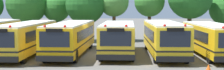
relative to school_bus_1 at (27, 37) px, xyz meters
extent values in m
plane|color=#595651|center=(5.49, 0.19, -1.42)|extent=(160.00, 160.00, 0.00)
cube|color=black|center=(-2.48, 0.54, 0.35)|extent=(0.12, 8.82, 0.78)
cylinder|color=black|center=(-2.67, 4.10, -0.92)|extent=(0.29, 1.00, 1.00)
cube|color=yellow|center=(0.00, 0.03, -0.02)|extent=(2.42, 10.97, 2.10)
cube|color=white|center=(0.00, 0.03, 1.09)|extent=(2.37, 10.75, 0.12)
cube|color=black|center=(0.03, -5.52, -0.89)|extent=(2.40, 0.17, 0.36)
cube|color=black|center=(1.19, 0.33, 0.32)|extent=(0.09, 8.54, 0.76)
cube|color=black|center=(-1.20, 0.32, 0.32)|extent=(0.09, 8.54, 0.76)
cube|color=black|center=(0.00, 0.03, -0.44)|extent=(2.44, 11.07, 0.10)
sphere|color=red|center=(0.68, -5.29, 1.19)|extent=(0.18, 0.18, 0.18)
cylinder|color=black|center=(1.06, -4.04, -0.92)|extent=(0.29, 1.00, 1.00)
cylinder|color=black|center=(1.01, 3.71, -0.92)|extent=(0.29, 1.00, 1.00)
cylinder|color=black|center=(-1.06, 3.70, -0.92)|extent=(0.29, 1.00, 1.00)
cube|color=#EAA80C|center=(3.57, 0.37, -0.02)|extent=(2.62, 10.87, 2.11)
cube|color=white|center=(3.57, 0.37, 1.09)|extent=(2.57, 10.66, 0.12)
cube|color=black|center=(3.46, -5.11, -0.89)|extent=(2.45, 0.21, 0.36)
cube|color=black|center=(3.46, -5.06, 0.36)|extent=(1.97, 0.10, 1.01)
cube|color=black|center=(4.80, 0.64, 0.32)|extent=(0.21, 8.44, 0.76)
cube|color=black|center=(2.36, 0.70, 0.32)|extent=(0.21, 8.44, 0.76)
cube|color=black|center=(3.57, 0.37, -0.44)|extent=(2.65, 10.98, 0.10)
sphere|color=red|center=(4.13, -4.91, 1.19)|extent=(0.18, 0.18, 0.18)
sphere|color=red|center=(2.81, -4.88, 1.19)|extent=(0.18, 0.18, 0.18)
cube|color=black|center=(3.46, -5.07, 0.93)|extent=(1.08, 0.10, 0.24)
cylinder|color=black|center=(4.55, -3.66, -0.92)|extent=(0.30, 1.01, 1.00)
cylinder|color=black|center=(2.43, -3.62, -0.92)|extent=(0.30, 1.01, 1.00)
cylinder|color=black|center=(4.71, 3.96, -0.92)|extent=(0.30, 1.01, 1.00)
cylinder|color=black|center=(2.59, 4.00, -0.92)|extent=(0.30, 1.01, 1.00)
cube|color=yellow|center=(7.42, 0.22, -0.02)|extent=(2.61, 9.14, 2.10)
cube|color=white|center=(7.42, 0.22, 1.09)|extent=(2.56, 8.96, 0.12)
cube|color=black|center=(7.38, -4.41, -0.89)|extent=(2.58, 0.18, 0.36)
cube|color=black|center=(7.38, -4.36, 0.35)|extent=(2.07, 0.08, 1.01)
cube|color=black|center=(8.71, 0.51, 0.31)|extent=(0.11, 7.11, 0.76)
cube|color=black|center=(6.14, 0.53, 0.31)|extent=(0.11, 7.11, 0.76)
cube|color=black|center=(7.42, 0.22, -0.44)|extent=(2.64, 9.23, 0.10)
sphere|color=red|center=(8.07, -4.20, 1.19)|extent=(0.18, 0.18, 0.18)
sphere|color=red|center=(6.68, -4.18, 1.19)|extent=(0.18, 0.18, 0.18)
cube|color=black|center=(7.38, -4.37, 0.93)|extent=(1.14, 0.09, 0.24)
cylinder|color=black|center=(8.51, -2.95, -0.92)|extent=(0.29, 1.00, 1.00)
cylinder|color=black|center=(6.27, -2.93, -0.92)|extent=(0.29, 1.00, 1.00)
cylinder|color=black|center=(8.57, 2.97, -0.92)|extent=(0.29, 1.00, 1.00)
cylinder|color=black|center=(6.32, 2.99, -0.92)|extent=(0.29, 1.00, 1.00)
cube|color=yellow|center=(11.08, 0.24, 0.01)|extent=(2.61, 10.20, 2.17)
cube|color=white|center=(11.08, 0.24, 1.15)|extent=(2.56, 10.00, 0.12)
cube|color=black|center=(11.20, -4.90, -0.89)|extent=(2.43, 0.21, 0.36)
cube|color=black|center=(11.19, -4.85, 0.40)|extent=(1.96, 0.10, 1.04)
cube|color=black|center=(12.29, 0.57, 0.36)|extent=(0.22, 7.92, 0.78)
cube|color=black|center=(9.86, 0.51, 0.36)|extent=(0.22, 7.92, 0.78)
cube|color=black|center=(11.08, 0.24, -0.42)|extent=(2.64, 10.30, 0.10)
sphere|color=red|center=(11.85, -4.67, 1.25)|extent=(0.18, 0.18, 0.18)
sphere|color=red|center=(10.54, -4.70, 1.25)|extent=(0.18, 0.18, 0.18)
cube|color=black|center=(11.20, -4.86, 0.99)|extent=(1.07, 0.10, 0.24)
cylinder|color=black|center=(12.22, -3.41, -0.92)|extent=(0.30, 1.01, 1.00)
cylinder|color=black|center=(10.11, -3.46, -0.92)|extent=(0.30, 1.01, 1.00)
cylinder|color=black|center=(12.06, 3.54, -0.92)|extent=(0.30, 1.01, 1.00)
cylinder|color=black|center=(9.96, 3.49, -0.92)|extent=(0.30, 1.01, 1.00)
cube|color=yellow|center=(14.85, 0.27, -0.05)|extent=(2.72, 10.07, 2.04)
cube|color=white|center=(14.85, 0.27, 1.02)|extent=(2.66, 9.87, 0.12)
cube|color=black|center=(13.57, 0.54, 0.27)|extent=(0.20, 7.81, 0.73)
cube|color=black|center=(14.85, 0.27, -0.46)|extent=(2.75, 10.17, 0.10)
sphere|color=red|center=(14.26, -4.61, 1.12)|extent=(0.18, 0.18, 0.18)
cylinder|color=black|center=(13.81, -3.36, -0.92)|extent=(0.30, 1.01, 1.00)
cylinder|color=black|center=(15.90, 3.50, -0.92)|extent=(0.30, 1.01, 1.00)
cylinder|color=black|center=(13.67, 3.45, -0.92)|extent=(0.30, 1.01, 1.00)
cylinder|color=#4C3823|center=(-3.59, 11.02, -0.20)|extent=(0.40, 0.40, 2.45)
sphere|color=#286623|center=(-3.59, 11.02, 2.82)|extent=(4.78, 4.78, 4.78)
sphere|color=#286623|center=(-3.17, 10.90, 2.80)|extent=(2.94, 2.94, 2.94)
cylinder|color=#4C3823|center=(-0.23, 11.70, -0.18)|extent=(0.35, 0.35, 2.49)
sphere|color=#286623|center=(-0.23, 11.70, 2.29)|extent=(3.25, 3.25, 3.25)
sphere|color=#286623|center=(-0.40, 11.69, 2.22)|extent=(2.56, 2.56, 2.56)
cylinder|color=#4C3823|center=(3.50, 9.56, -0.18)|extent=(0.34, 0.34, 2.48)
sphere|color=#1E561E|center=(3.50, 9.56, 2.70)|extent=(4.39, 4.39, 4.39)
sphere|color=#1E561E|center=(3.90, 9.95, 3.08)|extent=(3.34, 3.34, 3.34)
cylinder|color=#4C3823|center=(6.67, 10.21, 0.17)|extent=(0.38, 0.38, 3.18)
sphere|color=#478438|center=(6.67, 10.21, 3.00)|extent=(3.31, 3.31, 3.31)
sphere|color=#478438|center=(7.31, 10.44, 2.99)|extent=(2.00, 2.00, 2.00)
cylinder|color=#4C3823|center=(10.74, 11.35, 0.16)|extent=(0.40, 0.40, 3.17)
sphere|color=#387A2D|center=(10.74, 11.35, 3.06)|extent=(3.52, 3.52, 3.52)
sphere|color=#387A2D|center=(10.73, 11.67, 3.11)|extent=(2.59, 2.59, 2.59)
cylinder|color=#4C3823|center=(14.96, 9.39, 0.16)|extent=(0.46, 0.46, 3.16)
sphere|color=#286623|center=(19.00, 11.47, 2.70)|extent=(2.91, 2.91, 2.91)
cone|color=#EA5914|center=(12.78, -6.95, -1.11)|extent=(0.47, 0.47, 0.62)
camera|label=1|loc=(8.10, -24.38, 2.42)|focal=49.07mm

